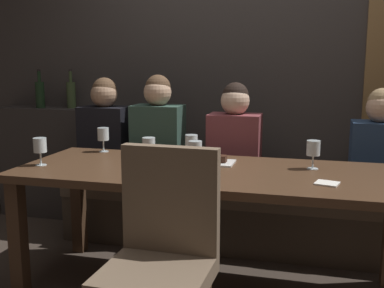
# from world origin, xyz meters

# --- Properties ---
(back_wall_tiled) EXTENTS (6.00, 0.12, 3.00)m
(back_wall_tiled) POSITION_xyz_m (0.00, 1.22, 1.50)
(back_wall_tiled) COLOR #383330
(back_wall_tiled) RESTS_ON ground
(back_counter) EXTENTS (1.10, 0.28, 0.95)m
(back_counter) POSITION_xyz_m (-1.55, 1.04, 0.47)
(back_counter) COLOR #2F2B29
(back_counter) RESTS_ON ground
(dining_table) EXTENTS (2.20, 0.84, 0.74)m
(dining_table) POSITION_xyz_m (0.00, 0.00, 0.65)
(dining_table) COLOR #412B1C
(dining_table) RESTS_ON ground
(banquette_bench) EXTENTS (2.50, 0.44, 0.45)m
(banquette_bench) POSITION_xyz_m (0.00, 0.70, 0.23)
(banquette_bench) COLOR #40352A
(banquette_bench) RESTS_ON ground
(chair_near_side) EXTENTS (0.45, 0.45, 0.98)m
(chair_near_side) POSITION_xyz_m (-0.05, -0.72, 0.56)
(chair_near_side) COLOR #4C3321
(chair_near_side) RESTS_ON ground
(diner_redhead) EXTENTS (0.36, 0.24, 0.77)m
(diner_redhead) POSITION_xyz_m (-0.98, 0.72, 0.82)
(diner_redhead) COLOR black
(diner_redhead) RESTS_ON banquette_bench
(diner_bearded) EXTENTS (0.36, 0.24, 0.80)m
(diner_bearded) POSITION_xyz_m (-0.54, 0.68, 0.83)
(diner_bearded) COLOR #2D473D
(diner_bearded) RESTS_ON banquette_bench
(diner_far_end) EXTENTS (0.36, 0.24, 0.75)m
(diner_far_end) POSITION_xyz_m (0.02, 0.68, 0.80)
(diner_far_end) COLOR brown
(diner_far_end) RESTS_ON banquette_bench
(diner_near_end) EXTENTS (0.36, 0.24, 0.72)m
(diner_near_end) POSITION_xyz_m (0.98, 0.71, 0.79)
(diner_near_end) COLOR navy
(diner_near_end) RESTS_ON banquette_bench
(wine_bottle_dark_red) EXTENTS (0.08, 0.08, 0.33)m
(wine_bottle_dark_red) POSITION_xyz_m (-1.71, 1.01, 1.07)
(wine_bottle_dark_red) COLOR black
(wine_bottle_dark_red) RESTS_ON back_counter
(wine_bottle_pale_label) EXTENTS (0.08, 0.08, 0.33)m
(wine_bottle_pale_label) POSITION_xyz_m (-1.45, 1.07, 1.07)
(wine_bottle_pale_label) COLOR #384728
(wine_bottle_pale_label) RESTS_ON back_counter
(wine_glass_far_left) EXTENTS (0.08, 0.08, 0.16)m
(wine_glass_far_left) POSITION_xyz_m (-0.08, -0.02, 0.86)
(wine_glass_far_left) COLOR silver
(wine_glass_far_left) RESTS_ON dining_table
(wine_glass_near_left) EXTENTS (0.08, 0.08, 0.16)m
(wine_glass_near_left) POSITION_xyz_m (-0.81, 0.33, 0.86)
(wine_glass_near_left) COLOR silver
(wine_glass_near_left) RESTS_ON dining_table
(wine_glass_end_left) EXTENTS (0.08, 0.08, 0.16)m
(wine_glass_end_left) POSITION_xyz_m (-0.16, 0.19, 0.85)
(wine_glass_end_left) COLOR silver
(wine_glass_end_left) RESTS_ON dining_table
(wine_glass_near_right) EXTENTS (0.08, 0.08, 0.16)m
(wine_glass_near_right) POSITION_xyz_m (-0.37, 0.02, 0.86)
(wine_glass_near_right) COLOR silver
(wine_glass_near_right) RESTS_ON dining_table
(wine_glass_center_back) EXTENTS (0.08, 0.08, 0.16)m
(wine_glass_center_back) POSITION_xyz_m (0.56, 0.16, 0.85)
(wine_glass_center_back) COLOR silver
(wine_glass_center_back) RESTS_ON dining_table
(wine_glass_center_front) EXTENTS (0.08, 0.08, 0.16)m
(wine_glass_center_front) POSITION_xyz_m (-0.99, -0.15, 0.85)
(wine_glass_center_front) COLOR silver
(wine_glass_center_front) RESTS_ON dining_table
(espresso_cup) EXTENTS (0.12, 0.12, 0.06)m
(espresso_cup) POSITION_xyz_m (-0.50, 0.11, 0.77)
(espresso_cup) COLOR white
(espresso_cup) RESTS_ON dining_table
(dessert_plate) EXTENTS (0.19, 0.19, 0.05)m
(dessert_plate) POSITION_xyz_m (0.02, 0.16, 0.75)
(dessert_plate) COLOR white
(dessert_plate) RESTS_ON dining_table
(folded_napkin) EXTENTS (0.13, 0.12, 0.01)m
(folded_napkin) POSITION_xyz_m (0.63, -0.16, 0.74)
(folded_napkin) COLOR silver
(folded_napkin) RESTS_ON dining_table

